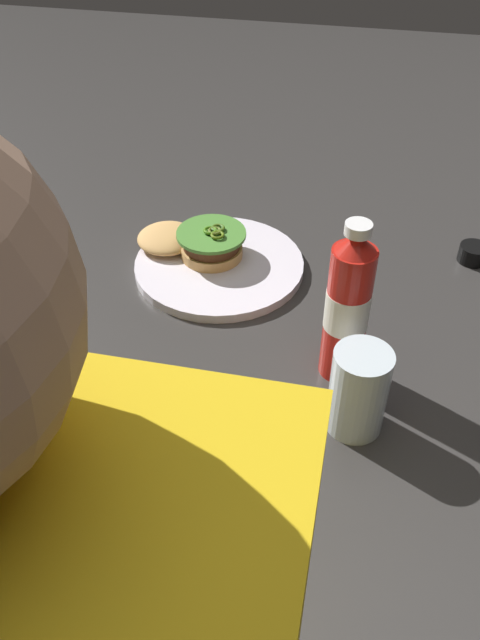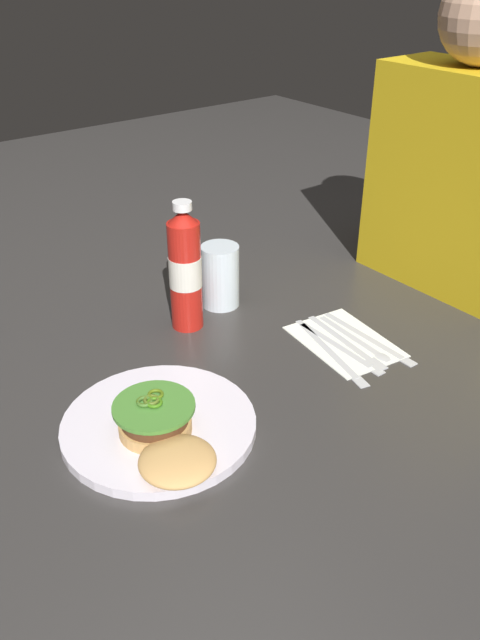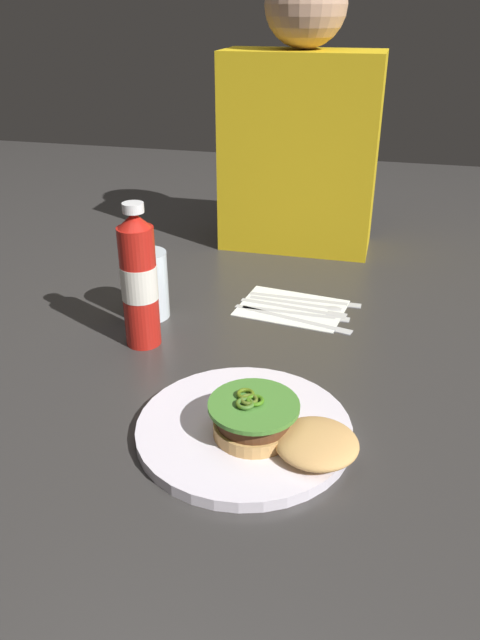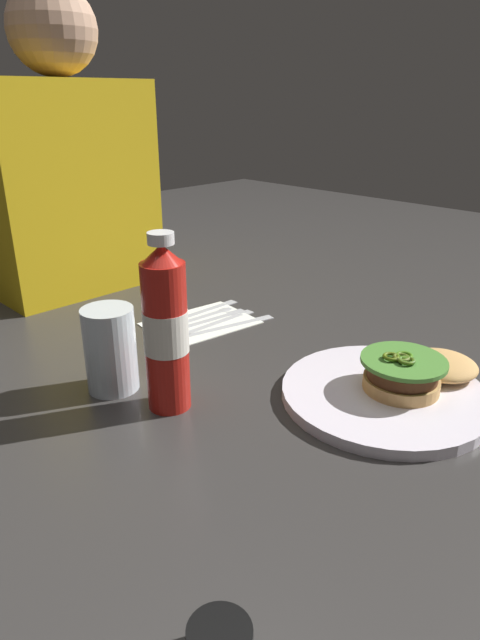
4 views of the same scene
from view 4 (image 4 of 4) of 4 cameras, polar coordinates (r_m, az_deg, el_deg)
ground_plane at (r=0.75m, az=1.22°, el=-8.80°), size 3.00×3.00×0.00m
dinner_plate at (r=0.78m, az=14.80°, el=-7.50°), size 0.28×0.28×0.02m
burger_sandwich at (r=0.80m, az=17.97°, el=-5.02°), size 0.19×0.13×0.05m
ketchup_bottle at (r=0.70m, az=-7.74°, el=-0.99°), size 0.06×0.06×0.24m
water_glass at (r=0.78m, az=-13.36°, el=-3.00°), size 0.07×0.07×0.12m
napkin at (r=1.00m, az=-4.14°, el=-0.28°), size 0.21×0.16×0.00m
table_knife at (r=0.98m, az=-1.40°, el=-0.52°), size 0.22×0.07×0.00m
steak_knife at (r=1.00m, az=-2.37°, el=-0.08°), size 0.20×0.02×0.00m
fork_utensil at (r=1.01m, az=-3.24°, el=0.15°), size 0.20×0.04×0.00m
spoon_utensil at (r=1.03m, az=-3.51°, el=0.63°), size 0.18×0.03×0.00m
butter_knife at (r=1.05m, az=-4.26°, el=0.96°), size 0.21×0.02×0.00m
diner_person at (r=1.18m, az=-17.49°, el=15.13°), size 0.33×0.16×0.58m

